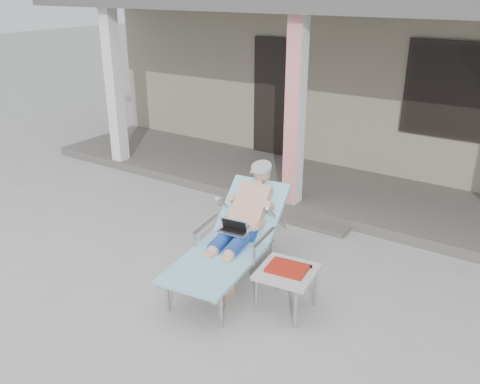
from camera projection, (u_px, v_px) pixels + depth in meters
The scene contains 7 objects.
ground at pixel (203, 274), 5.85m from camera, with size 60.00×60.00×0.00m, color #9E9E99.
house at pixel (396, 61), 10.24m from camera, with size 10.40×5.40×3.30m.
porch_deck at pixel (316, 188), 8.14m from camera, with size 10.00×2.00×0.15m, color #605B56.
porch_overhang at pixel (326, 8), 7.07m from camera, with size 10.00×2.30×2.85m.
porch_step at pixel (281, 215), 7.27m from camera, with size 2.00×0.30×0.07m, color #605B56.
lounger at pixel (236, 214), 5.57m from camera, with size 0.94×1.97×1.25m.
side_table at pixel (287, 274), 5.08m from camera, with size 0.62×0.62×0.50m.
Camera 1 is at (3.13, -3.98, 3.11)m, focal length 38.00 mm.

